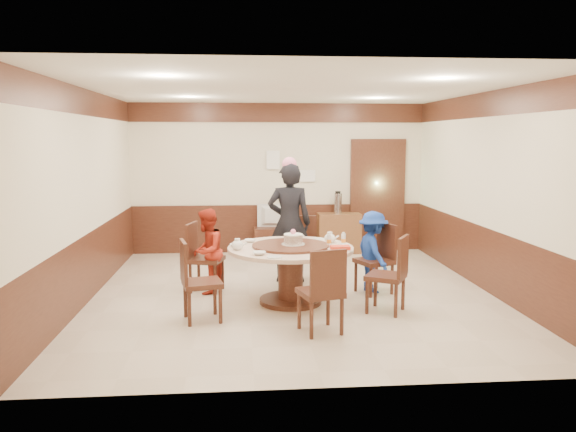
{
  "coord_description": "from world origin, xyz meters",
  "views": [
    {
      "loc": [
        -0.71,
        -7.57,
        2.15
      ],
      "look_at": [
        -0.07,
        -0.02,
        1.1
      ],
      "focal_mm": 35.0,
      "sensor_mm": 36.0,
      "label": 1
    }
  ],
  "objects": [
    {
      "name": "teapot_right",
      "position": [
        0.49,
        -0.17,
        0.81
      ],
      "size": [
        0.17,
        0.15,
        0.13
      ],
      "primitive_type": "ellipsoid",
      "color": "white",
      "rests_on": "banquet_table"
    },
    {
      "name": "bottle_1",
      "position": [
        0.63,
        -0.41,
        0.83
      ],
      "size": [
        0.06,
        0.06,
        0.16
      ],
      "primitive_type": "cylinder",
      "color": "white",
      "rests_on": "banquet_table"
    },
    {
      "name": "bowl_0",
      "position": [
        -0.59,
        -0.05,
        0.77
      ],
      "size": [
        0.16,
        0.16,
        0.04
      ],
      "primitive_type": "imported",
      "color": "white",
      "rests_on": "banquet_table"
    },
    {
      "name": "bowl_5",
      "position": [
        0.1,
        0.17,
        0.77
      ],
      "size": [
        0.15,
        0.15,
        0.05
      ],
      "primitive_type": "imported",
      "color": "white",
      "rests_on": "banquet_table"
    },
    {
      "name": "side_cabinet",
      "position": [
        1.13,
        2.78,
        0.38
      ],
      "size": [
        0.8,
        0.4,
        0.75
      ],
      "primitive_type": "cube",
      "color": "brown",
      "rests_on": "ground"
    },
    {
      "name": "chair_3",
      "position": [
        -1.2,
        -1.06,
        0.3
      ],
      "size": [
        0.53,
        0.53,
        0.97
      ],
      "rotation": [
        0.0,
        0.0,
        4.94
      ],
      "color": "#421F14",
      "rests_on": "ground"
    },
    {
      "name": "bowl_4",
      "position": [
        -0.79,
        -0.33,
        0.77
      ],
      "size": [
        0.14,
        0.14,
        0.03
      ],
      "primitive_type": "imported",
      "color": "white",
      "rests_on": "banquet_table"
    },
    {
      "name": "tv_stand",
      "position": [
        -0.05,
        2.75,
        0.25
      ],
      "size": [
        0.85,
        0.45,
        0.5
      ],
      "primitive_type": "cube",
      "color": "#421F14",
      "rests_on": "ground"
    },
    {
      "name": "saucer_near",
      "position": [
        -0.32,
        -1.07,
        0.76
      ],
      "size": [
        0.18,
        0.18,
        0.01
      ],
      "primitive_type": "cylinder",
      "color": "white",
      "rests_on": "banquet_table"
    },
    {
      "name": "chair_4",
      "position": [
        0.16,
        -1.6,
        0.3
      ],
      "size": [
        0.54,
        0.55,
        0.97
      ],
      "rotation": [
        0.0,
        0.0,
        6.56
      ],
      "color": "#421F14",
      "rests_on": "ground"
    },
    {
      "name": "bottle_0",
      "position": [
        0.43,
        -0.44,
        0.83
      ],
      "size": [
        0.06,
        0.06,
        0.16
      ],
      "primitive_type": "cylinder",
      "color": "white",
      "rests_on": "banquet_table"
    },
    {
      "name": "bowl_2",
      "position": [
        -0.5,
        -0.9,
        0.77
      ],
      "size": [
        0.16,
        0.16,
        0.04
      ],
      "primitive_type": "imported",
      "color": "white",
      "rests_on": "banquet_table"
    },
    {
      "name": "birthday_cake",
      "position": [
        -0.04,
        -0.42,
        0.85
      ],
      "size": [
        0.3,
        0.3,
        0.2
      ],
      "color": "white",
      "rests_on": "banquet_table"
    },
    {
      "name": "shrimp_platter",
      "position": [
        0.53,
        -0.74,
        0.78
      ],
      "size": [
        0.3,
        0.2,
        0.06
      ],
      "color": "white",
      "rests_on": "banquet_table"
    },
    {
      "name": "chair_2",
      "position": [
        -1.23,
        0.27,
        0.3
      ],
      "size": [
        0.54,
        0.54,
        0.97
      ],
      "rotation": [
        0.0,
        0.0,
        4.46
      ],
      "color": "#421F14",
      "rests_on": "ground"
    },
    {
      "name": "notice_right",
      "position": [
        0.55,
        2.96,
        1.45
      ],
      "size": [
        0.3,
        0.0,
        0.22
      ],
      "primitive_type": "cube",
      "color": "white",
      "rests_on": "room"
    },
    {
      "name": "person_standing",
      "position": [
        0.01,
        0.71,
        0.89
      ],
      "size": [
        0.69,
        0.49,
        1.79
      ],
      "primitive_type": "imported",
      "rotation": [
        0.0,
        0.0,
        3.05
      ],
      "color": "black",
      "rests_on": "ground"
    },
    {
      "name": "person_red",
      "position": [
        -1.19,
        0.17,
        0.59
      ],
      "size": [
        0.57,
        0.66,
        1.19
      ],
      "primitive_type": "imported",
      "rotation": [
        0.0,
        0.0,
        4.49
      ],
      "color": "#A52616",
      "rests_on": "ground"
    },
    {
      "name": "banquet_table",
      "position": [
        -0.07,
        -0.42,
        0.53
      ],
      "size": [
        1.64,
        1.64,
        0.78
      ],
      "color": "#421F14",
      "rests_on": "ground"
    },
    {
      "name": "thermos",
      "position": [
        1.1,
        2.78,
        0.94
      ],
      "size": [
        0.15,
        0.15,
        0.38
      ],
      "primitive_type": "cylinder",
      "color": "silver",
      "rests_on": "side_cabinet"
    },
    {
      "name": "saucer_far",
      "position": [
        0.38,
        0.08,
        0.76
      ],
      "size": [
        0.18,
        0.18,
        0.01
      ],
      "primitive_type": "cylinder",
      "color": "white",
      "rests_on": "banquet_table"
    },
    {
      "name": "person_blue",
      "position": [
        1.13,
        0.01,
        0.57
      ],
      "size": [
        0.56,
        0.81,
        1.15
      ],
      "primitive_type": "imported",
      "rotation": [
        0.0,
        0.0,
        1.76
      ],
      "color": "navy",
      "rests_on": "ground"
    },
    {
      "name": "room",
      "position": [
        0.01,
        0.01,
        1.08
      ],
      "size": [
        6.0,
        6.04,
        2.84
      ],
      "color": "beige",
      "rests_on": "ground"
    },
    {
      "name": "notice_left",
      "position": [
        -0.1,
        2.96,
        1.75
      ],
      "size": [
        0.25,
        0.0,
        0.35
      ],
      "primitive_type": "cube",
      "color": "white",
      "rests_on": "room"
    },
    {
      "name": "television",
      "position": [
        -0.05,
        2.75,
        0.72
      ],
      "size": [
        0.76,
        0.22,
        0.43
      ],
      "primitive_type": "imported",
      "rotation": [
        0.0,
        0.0,
        2.97
      ],
      "color": "gray",
      "rests_on": "tv_stand"
    },
    {
      "name": "bowl_3",
      "position": [
        0.6,
        -0.56,
        0.77
      ],
      "size": [
        0.14,
        0.14,
        0.04
      ],
      "primitive_type": "imported",
      "color": "white",
      "rests_on": "banquet_table"
    },
    {
      "name": "teapot_left",
      "position": [
        -0.76,
        -0.57,
        0.81
      ],
      "size": [
        0.17,
        0.15,
        0.13
      ],
      "primitive_type": "ellipsoid",
      "color": "white",
      "rests_on": "banquet_table"
    },
    {
      "name": "chair_1",
      "position": [
        0.22,
        0.77,
        0.3
      ],
      "size": [
        0.49,
        0.5,
        0.97
      ],
      "rotation": [
        0.0,
        0.0,
        3.02
      ],
      "color": "#421F14",
      "rests_on": "ground"
    },
    {
      "name": "bowl_1",
      "position": [
        0.32,
        -0.95,
        0.77
      ],
      "size": [
        0.13,
        0.13,
        0.04
      ],
      "primitive_type": "imported",
      "color": "white",
      "rests_on": "banquet_table"
    },
    {
      "name": "chair_0",
      "position": [
        1.15,
        -0.04,
        0.3
      ],
      "size": [
        0.58,
        0.58,
        0.97
      ],
      "rotation": [
        0.0,
        0.0,
        1.97
      ],
      "color": "#421F14",
      "rests_on": "ground"
    },
    {
      "name": "chair_5",
      "position": [
        1.09,
        -0.93,
        0.3
      ],
      "size": [
        0.6,
        0.6,
        0.97
      ],
      "rotation": [
        0.0,
        0.0,
        7.33
      ],
      "color": "#421F14",
      "rests_on": "ground"
    }
  ]
}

